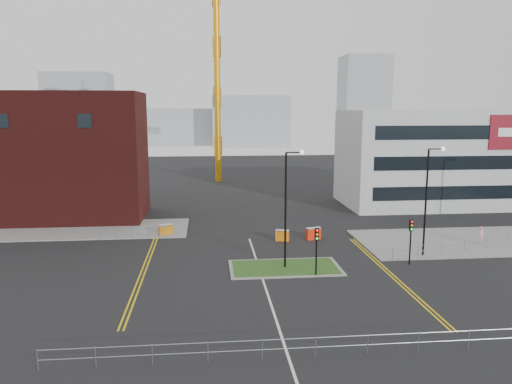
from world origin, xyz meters
TOP-DOWN VIEW (x-y plane):
  - ground at (0.00, 0.00)m, footprint 200.00×200.00m
  - pavement_left at (-20.00, 22.00)m, footprint 28.00×8.00m
  - pavement_right at (22.00, 14.00)m, footprint 24.00×10.00m
  - island_kerb at (2.00, 8.00)m, footprint 8.60×4.60m
  - grass_island at (2.00, 8.00)m, footprint 8.00×4.00m
  - brick_building at (-22.97, 28.00)m, footprint 24.20×10.07m
  - office_block at (26.01, 31.97)m, footprint 25.00×12.20m
  - tower_crane at (3.45, 53.21)m, footprint 50.67×17.47m
  - streetlamp_island at (2.22, 8.00)m, footprint 1.46×0.36m
  - streetlamp_right_near at (14.22, 10.00)m, footprint 1.46×0.36m
  - traffic_light_island at (4.00, 5.98)m, footprint 0.28×0.33m
  - traffic_light_right at (12.00, 7.98)m, footprint 0.28×0.33m
  - railing_front at (0.00, -6.00)m, footprint 24.05×0.05m
  - railing_left at (-11.00, 18.00)m, footprint 6.05×0.05m
  - railing_right at (20.50, 11.50)m, footprint 19.05×5.05m
  - centre_line at (0.00, 2.00)m, footprint 0.15×30.00m
  - yellow_left_a at (-9.00, 10.00)m, footprint 0.12×24.00m
  - yellow_left_b at (-8.70, 10.00)m, footprint 0.12×24.00m
  - yellow_right_a at (9.50, 6.00)m, footprint 0.12×20.00m
  - yellow_right_b at (9.80, 6.00)m, footprint 0.12×20.00m
  - skyline_a at (-40.00, 120.00)m, footprint 18.00×12.00m
  - skyline_b at (10.00, 130.00)m, footprint 24.00×12.00m
  - skyline_c at (45.00, 125.00)m, footprint 14.00×12.00m
  - skyline_d at (-8.00, 140.00)m, footprint 30.00×12.00m
  - pedestrian at (20.72, 12.80)m, footprint 0.75×0.66m
  - barrier_left at (-8.00, 18.98)m, footprint 1.40×0.96m
  - barrier_mid at (3.00, 16.00)m, footprint 1.32×0.76m
  - barrier_right at (6.00, 16.18)m, footprint 1.44×0.76m

SIDE VIEW (x-z plane):
  - ground at x=0.00m, z-range 0.00..0.00m
  - centre_line at x=0.00m, z-range 0.00..0.01m
  - yellow_left_a at x=-9.00m, z-range 0.00..0.01m
  - yellow_left_b at x=-8.70m, z-range 0.00..0.01m
  - yellow_right_a at x=9.50m, z-range 0.00..0.01m
  - yellow_right_b at x=9.80m, z-range 0.00..0.01m
  - island_kerb at x=2.00m, z-range 0.00..0.08m
  - pavement_left at x=-20.00m, z-range 0.00..0.12m
  - pavement_right at x=22.00m, z-range 0.00..0.12m
  - grass_island at x=2.00m, z-range 0.00..0.12m
  - barrier_mid at x=3.00m, z-range 0.05..1.10m
  - barrier_left at x=-8.00m, z-range 0.05..1.17m
  - barrier_right at x=6.00m, z-range 0.05..1.21m
  - railing_left at x=-11.00m, z-range 0.19..1.29m
  - railing_right at x=20.50m, z-range 0.23..1.33m
  - railing_front at x=0.00m, z-range 0.23..1.33m
  - pedestrian at x=20.72m, z-range 0.00..1.72m
  - traffic_light_island at x=4.00m, z-range 0.74..4.39m
  - traffic_light_right at x=12.00m, z-range 0.74..4.39m
  - streetlamp_island at x=2.22m, z-range 0.82..10.00m
  - streetlamp_right_near at x=14.22m, z-range 0.82..10.00m
  - skyline_d at x=-8.00m, z-range 0.00..12.00m
  - office_block at x=26.01m, z-range 0.00..12.00m
  - brick_building at x=-22.97m, z-range -0.27..13.97m
  - skyline_b at x=10.00m, z-range 0.00..16.00m
  - skyline_a at x=-40.00m, z-range 0.00..22.00m
  - skyline_c at x=45.00m, z-range 0.00..28.00m
  - tower_crane at x=3.45m, z-range 7.38..46.36m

